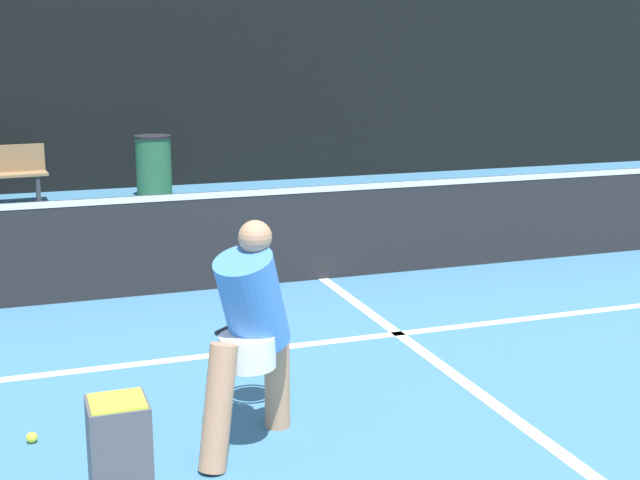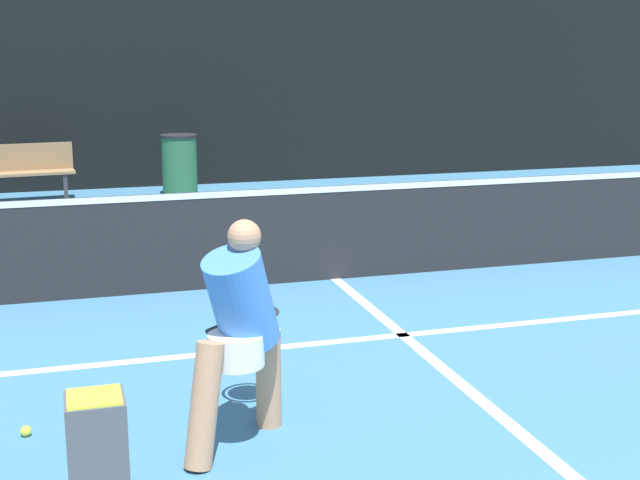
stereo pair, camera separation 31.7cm
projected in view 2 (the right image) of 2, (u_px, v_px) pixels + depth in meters
The scene contains 11 objects.
court_service_line at pixel (403, 335), 7.26m from camera, with size 8.25×0.10×0.01m, color white.
court_center_mark at pixel (449, 374), 6.41m from camera, with size 0.10×5.49×0.01m, color white.
net at pixel (336, 229), 8.87m from camera, with size 11.09×0.09×1.07m.
fence_back at pixel (218, 81), 14.67m from camera, with size 24.00×0.06×3.42m.
player_practicing at pixel (240, 327), 5.18m from camera, with size 0.84×1.13×1.35m.
tennis_ball_scattered_2 at pixel (26, 431), 5.40m from camera, with size 0.07×0.07×0.07m, color #D1E033.
ball_hopper at pixel (98, 462), 4.27m from camera, with size 0.28×0.28×0.71m.
courtside_bench at pixel (24, 171), 13.17m from camera, with size 1.46×0.50×0.86m.
trash_bin at pixel (179, 165), 13.75m from camera, with size 0.56×0.56×0.94m.
parked_car at pixel (73, 135), 17.13m from camera, with size 1.63×4.05×1.37m.
building_far at pixel (131, 25), 29.78m from camera, with size 36.00×2.40×5.75m, color #B2ADA3.
Camera 2 is at (-2.61, -0.68, 2.34)m, focal length 50.00 mm.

